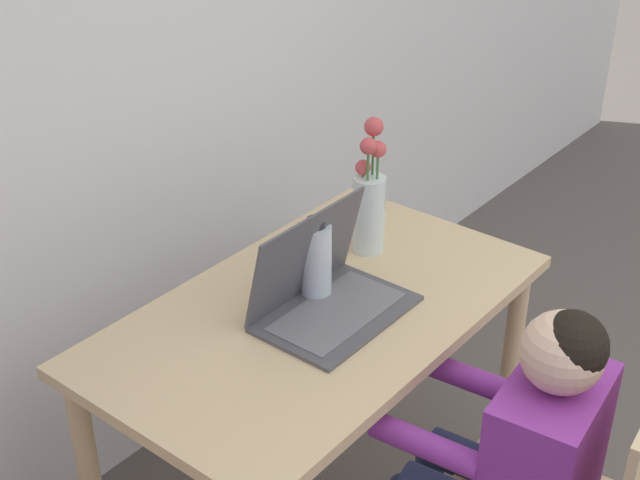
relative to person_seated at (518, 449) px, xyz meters
The scene contains 6 objects.
wall_back 1.35m from the person_seated, 85.44° to the left, with size 6.40×0.05×2.50m.
dining_table 0.53m from the person_seated, 90.64° to the left, with size 1.10×0.64×0.73m.
person_seated is the anchor object (origin of this frame).
laptop 0.54m from the person_seated, 90.88° to the left, with size 0.36×0.24×0.24m.
flower_vase 0.71m from the person_seated, 64.61° to the left, with size 0.08×0.08×0.35m.
water_bottle 0.61m from the person_seated, 87.15° to the left, with size 0.07×0.07×0.21m.
Camera 1 is at (-1.44, 0.50, 1.88)m, focal length 50.00 mm.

